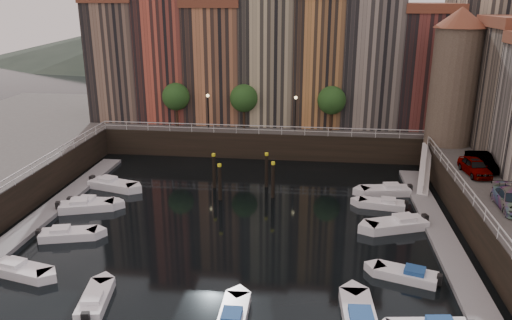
# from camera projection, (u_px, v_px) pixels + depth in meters

# --- Properties ---
(ground) EXTENTS (200.00, 200.00, 0.00)m
(ground) POSITION_uv_depth(u_px,v_px,m) (237.00, 218.00, 41.88)
(ground) COLOR black
(ground) RESTS_ON ground
(quay_far) EXTENTS (80.00, 20.00, 3.00)m
(quay_far) POSITION_uv_depth(u_px,v_px,m) (267.00, 125.00, 65.94)
(quay_far) COLOR black
(quay_far) RESTS_ON ground
(dock_left) EXTENTS (2.00, 28.00, 0.35)m
(dock_left) POSITION_uv_depth(u_px,v_px,m) (49.00, 211.00, 42.72)
(dock_left) COLOR gray
(dock_left) RESTS_ON ground
(dock_right) EXTENTS (2.00, 28.00, 0.35)m
(dock_right) POSITION_uv_depth(u_px,v_px,m) (439.00, 232.00, 39.06)
(dock_right) COLOR gray
(dock_right) RESTS_ON ground
(mountains) EXTENTS (145.00, 100.00, 18.00)m
(mountains) POSITION_uv_depth(u_px,v_px,m) (302.00, 32.00, 142.98)
(mountains) COLOR #2D382D
(mountains) RESTS_ON ground
(far_terrace) EXTENTS (48.70, 10.30, 17.50)m
(far_terrace) POSITION_uv_depth(u_px,v_px,m) (293.00, 55.00, 60.26)
(far_terrace) COLOR #816552
(far_terrace) RESTS_ON quay_far
(corner_tower) EXTENTS (5.20, 5.20, 13.80)m
(corner_tower) POSITION_uv_depth(u_px,v_px,m) (455.00, 75.00, 50.12)
(corner_tower) COLOR #6B5B4C
(corner_tower) RESTS_ON quay_right
(promenade_trees) EXTENTS (21.20, 3.20, 5.20)m
(promenade_trees) POSITION_uv_depth(u_px,v_px,m) (250.00, 98.00, 57.15)
(promenade_trees) COLOR black
(promenade_trees) RESTS_ON quay_far
(street_lamps) EXTENTS (10.36, 0.36, 4.18)m
(street_lamps) POSITION_uv_depth(u_px,v_px,m) (251.00, 106.00, 56.38)
(street_lamps) COLOR black
(street_lamps) RESTS_ON quay_far
(railings) EXTENTS (36.08, 34.04, 0.52)m
(railings) POSITION_uv_depth(u_px,v_px,m) (245.00, 157.00, 45.31)
(railings) COLOR white
(railings) RESTS_ON ground
(gangway) EXTENTS (2.78, 8.32, 3.73)m
(gangway) POSITION_uv_depth(u_px,v_px,m) (425.00, 166.00, 48.79)
(gangway) COLOR white
(gangway) RESTS_ON ground
(mooring_pilings) EXTENTS (6.22, 4.12, 3.78)m
(mooring_pilings) POSITION_uv_depth(u_px,v_px,m) (243.00, 176.00, 46.75)
(mooring_pilings) COLOR black
(mooring_pilings) RESTS_ON ground
(boat_left_0) EXTENTS (4.60, 2.54, 1.03)m
(boat_left_0) POSITION_uv_depth(u_px,v_px,m) (20.00, 270.00, 33.26)
(boat_left_0) COLOR white
(boat_left_0) RESTS_ON ground
(boat_left_1) EXTENTS (4.55, 2.63, 1.02)m
(boat_left_1) POSITION_uv_depth(u_px,v_px,m) (67.00, 234.00, 38.28)
(boat_left_1) COLOR white
(boat_left_1) RESTS_ON ground
(boat_left_2) EXTENTS (4.94, 3.08, 1.11)m
(boat_left_2) POSITION_uv_depth(u_px,v_px,m) (86.00, 206.00, 43.36)
(boat_left_2) COLOR white
(boat_left_2) RESTS_ON ground
(boat_left_3) EXTENTS (4.42, 1.75, 1.01)m
(boat_left_3) POSITION_uv_depth(u_px,v_px,m) (92.00, 203.00, 44.01)
(boat_left_3) COLOR white
(boat_left_3) RESTS_ON ground
(boat_left_4) EXTENTS (5.17, 3.02, 1.16)m
(boat_left_4) POSITION_uv_depth(u_px,v_px,m) (112.00, 184.00, 48.25)
(boat_left_4) COLOR white
(boat_left_4) RESTS_ON ground
(boat_right_1) EXTENTS (4.35, 2.72, 0.98)m
(boat_right_1) POSITION_uv_depth(u_px,v_px,m) (407.00, 275.00, 32.72)
(boat_right_1) COLOR white
(boat_right_1) RESTS_ON ground
(boat_right_2) EXTENTS (5.21, 3.42, 1.17)m
(boat_right_2) POSITION_uv_depth(u_px,v_px,m) (398.00, 224.00, 39.81)
(boat_right_2) COLOR white
(boat_right_2) RESTS_ON ground
(boat_right_3) EXTENTS (4.29, 2.10, 0.96)m
(boat_right_3) POSITION_uv_depth(u_px,v_px,m) (383.00, 204.00, 43.89)
(boat_right_3) COLOR white
(boat_right_3) RESTS_ON ground
(boat_right_4) EXTENTS (4.87, 2.44, 1.09)m
(boat_right_4) POSITION_uv_depth(u_px,v_px,m) (386.00, 190.00, 46.82)
(boat_right_4) COLOR white
(boat_right_4) RESTS_ON ground
(boat_near_1) EXTENTS (2.15, 4.31, 0.97)m
(boat_near_1) POSITION_uv_depth(u_px,v_px,m) (95.00, 300.00, 30.01)
(boat_near_1) COLOR white
(boat_near_1) RESTS_ON ground
(boat_near_2) EXTENTS (1.60, 4.31, 0.99)m
(boat_near_2) POSITION_uv_depth(u_px,v_px,m) (233.00, 316.00, 28.46)
(boat_near_2) COLOR white
(boat_near_2) RESTS_ON ground
(boat_near_3) EXTENTS (2.09, 5.08, 1.15)m
(boat_near_3) POSITION_uv_depth(u_px,v_px,m) (359.00, 317.00, 28.32)
(boat_near_3) COLOR white
(boat_near_3) RESTS_ON ground
(car_a) EXTENTS (2.22, 4.38, 1.43)m
(car_a) POSITION_uv_depth(u_px,v_px,m) (475.00, 168.00, 42.83)
(car_a) COLOR gray
(car_a) RESTS_ON quay_right
(car_b) EXTENTS (1.77, 4.53, 1.47)m
(car_b) POSITION_uv_depth(u_px,v_px,m) (481.00, 163.00, 44.09)
(car_b) COLOR gray
(car_b) RESTS_ON quay_right
(car_c) EXTENTS (1.91, 4.62, 1.34)m
(car_c) POSITION_uv_depth(u_px,v_px,m) (511.00, 201.00, 35.92)
(car_c) COLOR gray
(car_c) RESTS_ON quay_right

